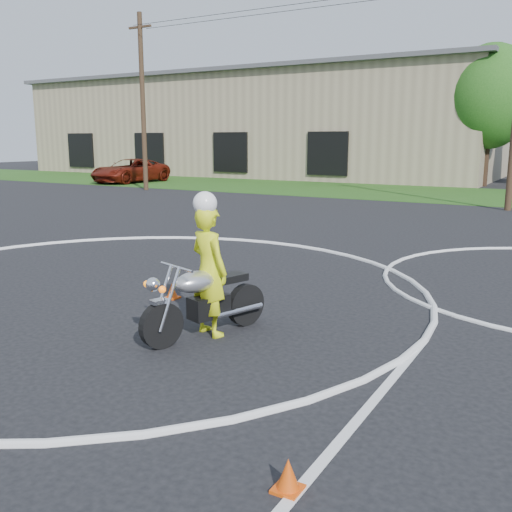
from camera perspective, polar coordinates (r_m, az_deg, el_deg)
The scene contains 7 objects.
grass_strip at distance 33.31m, azimuth 16.49°, elevation 6.03°, with size 120.00×10.00×0.02m, color #1E4714.
course_markings at distance 11.54m, azimuth -0.59°, elevation -3.20°, with size 19.05×19.05×0.12m.
primary_motorcycle at distance 8.65m, azimuth -5.27°, elevation -4.39°, with size 1.06×2.18×1.19m.
rider_primary_grp at distance 8.63m, azimuth -4.74°, elevation -1.07°, with size 0.84×0.69×2.21m.
pickup_grp at distance 41.08m, azimuth -12.46°, elevation 8.33°, with size 2.94×5.99×1.64m.
traffic_cones at distance 9.45m, azimuth 6.66°, elevation -5.83°, with size 19.08×12.37×0.30m.
warehouse at distance 52.12m, azimuth 0.43°, elevation 12.90°, with size 41.00×17.00×8.30m.
Camera 1 is at (7.89, -5.23, 2.95)m, focal length 40.00 mm.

